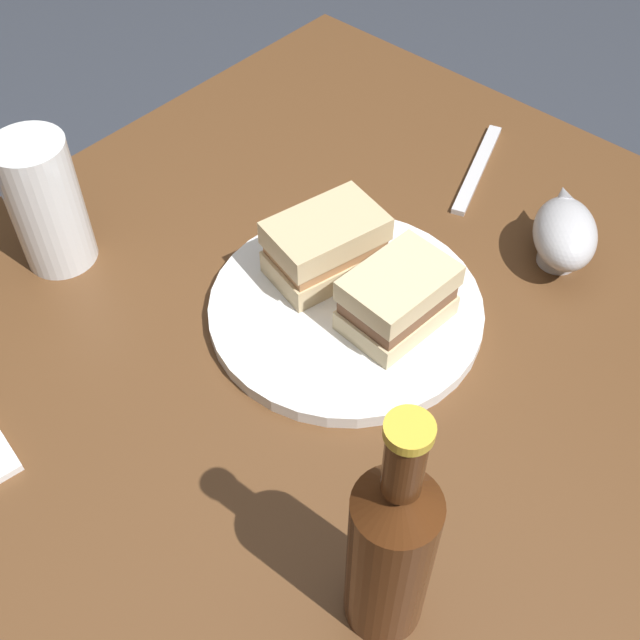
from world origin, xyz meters
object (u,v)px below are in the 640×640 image
at_px(sandwich_half_left, 398,298).
at_px(cider_bottle, 391,549).
at_px(sandwich_half_right, 326,246).
at_px(plate, 346,309).
at_px(gravy_boat, 565,233).
at_px(pint_glass, 48,211).
at_px(fork, 477,168).

height_order(sandwich_half_left, cider_bottle, cider_bottle).
relative_size(sandwich_half_left, sandwich_half_right, 0.85).
relative_size(sandwich_half_left, cider_bottle, 0.43).
relative_size(plate, gravy_boat, 2.30).
bearing_deg(pint_glass, gravy_boat, 131.16).
distance_m(pint_glass, cider_bottle, 0.52).
relative_size(gravy_boat, fork, 0.69).
bearing_deg(sandwich_half_right, gravy_boat, 138.34).
bearing_deg(fork, sandwich_half_left, -2.16).
relative_size(plate, sandwich_half_right, 2.16).
bearing_deg(gravy_boat, fork, -115.06).
relative_size(sandwich_half_left, fork, 0.62).
height_order(sandwich_half_left, pint_glass, pint_glass).
bearing_deg(sandwich_half_left, pint_glass, -64.85).
bearing_deg(fork, pint_glass, -50.23).
relative_size(sandwich_half_left, gravy_boat, 0.90).
relative_size(sandwich_half_right, gravy_boat, 1.07).
bearing_deg(fork, gravy_boat, 45.43).
relative_size(sandwich_half_right, pint_glass, 0.86).
bearing_deg(fork, sandwich_half_right, -22.96).
bearing_deg(sandwich_half_left, fork, -162.64).
height_order(plate, sandwich_half_left, sandwich_half_left).
bearing_deg(gravy_boat, sandwich_half_left, -19.33).
relative_size(plate, cider_bottle, 1.11).
xyz_separation_m(sandwich_half_left, fork, (-0.27, -0.09, -0.05)).
height_order(sandwich_half_left, fork, sandwich_half_left).
distance_m(sandwich_half_right, fork, 0.27).
height_order(plate, gravy_boat, gravy_boat).
bearing_deg(sandwich_half_left, plate, -72.84).
xyz_separation_m(sandwich_half_right, fork, (-0.27, 0.02, -0.05)).
distance_m(sandwich_half_right, pint_glass, 0.30).
distance_m(sandwich_half_left, gravy_boat, 0.21).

